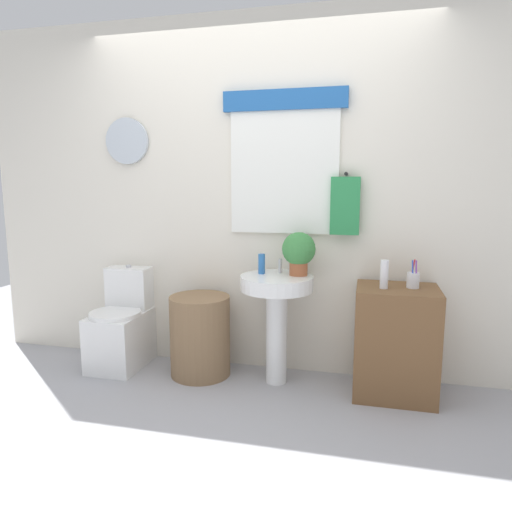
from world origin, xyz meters
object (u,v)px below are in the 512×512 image
(laundry_hamper, at_px, (200,336))
(wooden_cabinet, at_px, (395,342))
(pedestal_sink, at_px, (277,303))
(potted_plant, at_px, (299,251))
(toothbrush_cup, at_px, (413,280))
(soap_bottle, at_px, (262,264))
(lotion_bottle, at_px, (384,274))
(toilet, at_px, (122,328))

(laundry_hamper, distance_m, wooden_cabinet, 1.37)
(pedestal_sink, relative_size, potted_plant, 2.57)
(pedestal_sink, xyz_separation_m, wooden_cabinet, (0.80, 0.00, -0.21))
(potted_plant, height_order, toothbrush_cup, potted_plant)
(laundry_hamper, relative_size, soap_bottle, 4.19)
(laundry_hamper, height_order, lotion_bottle, lotion_bottle)
(wooden_cabinet, distance_m, lotion_bottle, 0.47)
(wooden_cabinet, bearing_deg, potted_plant, 174.82)
(wooden_cabinet, xyz_separation_m, toothbrush_cup, (0.09, 0.02, 0.42))
(wooden_cabinet, xyz_separation_m, lotion_bottle, (-0.09, -0.04, 0.46))
(potted_plant, bearing_deg, lotion_bottle, -9.95)
(laundry_hamper, bearing_deg, potted_plant, 4.82)
(potted_plant, distance_m, toothbrush_cup, 0.77)
(laundry_hamper, bearing_deg, toilet, 177.23)
(soap_bottle, relative_size, toothbrush_cup, 0.76)
(laundry_hamper, xyz_separation_m, toothbrush_cup, (1.46, 0.02, 0.49))
(pedestal_sink, bearing_deg, toothbrush_cup, 1.27)
(laundry_hamper, height_order, pedestal_sink, pedestal_sink)
(potted_plant, bearing_deg, toilet, -178.80)
(laundry_hamper, relative_size, potted_plant, 1.97)
(wooden_cabinet, height_order, potted_plant, potted_plant)
(toothbrush_cup, bearing_deg, wooden_cabinet, -167.83)
(lotion_bottle, xyz_separation_m, toothbrush_cup, (0.18, 0.06, -0.04))
(toilet, relative_size, laundry_hamper, 1.30)
(wooden_cabinet, height_order, lotion_bottle, lotion_bottle)
(potted_plant, xyz_separation_m, lotion_bottle, (0.57, -0.10, -0.12))
(potted_plant, bearing_deg, wooden_cabinet, -5.18)
(laundry_hamper, distance_m, potted_plant, 0.96)
(laundry_hamper, bearing_deg, lotion_bottle, -1.79)
(potted_plant, bearing_deg, toothbrush_cup, -3.05)
(toilet, xyz_separation_m, toothbrush_cup, (2.12, -0.01, 0.49))
(soap_bottle, xyz_separation_m, lotion_bottle, (0.83, -0.09, -0.02))
(potted_plant, bearing_deg, soap_bottle, -177.80)
(toilet, height_order, potted_plant, potted_plant)
(soap_bottle, bearing_deg, laundry_hamper, -173.68)
(laundry_hamper, distance_m, toothbrush_cup, 1.54)
(pedestal_sink, height_order, wooden_cabinet, pedestal_sink)
(wooden_cabinet, relative_size, lotion_bottle, 3.94)
(toilet, height_order, pedestal_sink, pedestal_sink)
(toothbrush_cup, bearing_deg, potted_plant, 176.95)
(soap_bottle, distance_m, lotion_bottle, 0.83)
(pedestal_sink, relative_size, lotion_bottle, 4.15)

